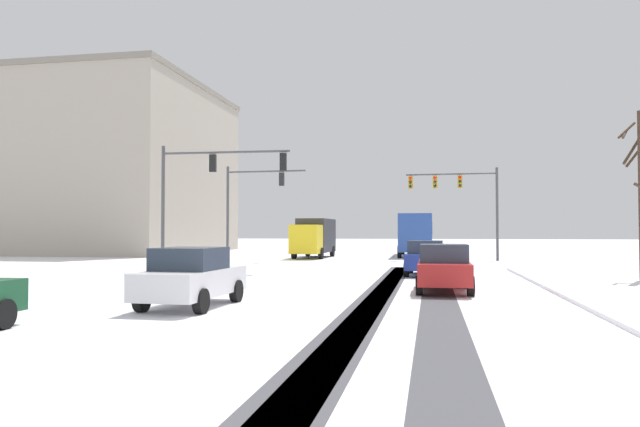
% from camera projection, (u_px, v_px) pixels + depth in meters
% --- Properties ---
extents(wheel_track_left_lane, '(1.06, 30.65, 0.01)m').
position_uv_depth(wheel_track_left_lane, '(439.00, 297.00, 18.40)').
color(wheel_track_left_lane, '#4C4C51').
rests_on(wheel_track_left_lane, ground).
extents(wheel_track_right_lane, '(1.11, 30.65, 0.01)m').
position_uv_depth(wheel_track_right_lane, '(377.00, 296.00, 18.75)').
color(wheel_track_right_lane, '#4C4C51').
rests_on(wheel_track_right_lane, ground).
extents(wheel_track_center, '(0.72, 30.65, 0.01)m').
position_uv_depth(wheel_track_center, '(379.00, 296.00, 18.74)').
color(wheel_track_center, '#4C4C51').
rests_on(wheel_track_center, ground).
extents(traffic_signal_far_left, '(5.59, 0.39, 6.50)m').
position_uv_depth(traffic_signal_far_left, '(249.00, 197.00, 40.34)').
color(traffic_signal_far_left, '#47474C').
rests_on(traffic_signal_far_left, ground).
extents(traffic_signal_far_right, '(6.36, 0.48, 6.50)m').
position_uv_depth(traffic_signal_far_right, '(460.00, 192.00, 41.77)').
color(traffic_signal_far_right, '#47474C').
rests_on(traffic_signal_far_right, ground).
extents(traffic_signal_near_left, '(6.81, 0.54, 6.50)m').
position_uv_depth(traffic_signal_near_left, '(207.00, 180.00, 30.49)').
color(traffic_signal_near_left, '#47474C').
rests_on(traffic_signal_near_left, ground).
extents(car_blue_lead, '(1.97, 4.17, 1.62)m').
position_uv_depth(car_blue_lead, '(426.00, 258.00, 27.63)').
color(car_blue_lead, '#233899').
rests_on(car_blue_lead, ground).
extents(car_red_second, '(1.84, 4.10, 1.62)m').
position_uv_depth(car_red_second, '(444.00, 268.00, 20.14)').
color(car_red_second, red).
rests_on(car_red_second, ground).
extents(car_white_third, '(1.91, 4.14, 1.62)m').
position_uv_depth(car_white_third, '(192.00, 277.00, 16.14)').
color(car_white_third, silver).
rests_on(car_white_third, ground).
extents(bus_oncoming, '(2.78, 11.03, 3.38)m').
position_uv_depth(bus_oncoming, '(416.00, 232.00, 48.92)').
color(bus_oncoming, '#284793').
rests_on(bus_oncoming, ground).
extents(box_truck_delivery, '(2.38, 7.43, 3.02)m').
position_uv_depth(box_truck_delivery, '(314.00, 237.00, 45.97)').
color(box_truck_delivery, yellow).
rests_on(box_truck_delivery, ground).
extents(office_building_far_left_block, '(29.39, 21.74, 16.12)m').
position_uv_depth(office_building_far_left_block, '(64.00, 171.00, 59.15)').
color(office_building_far_left_block, '#A89E8E').
rests_on(office_building_far_left_block, ground).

